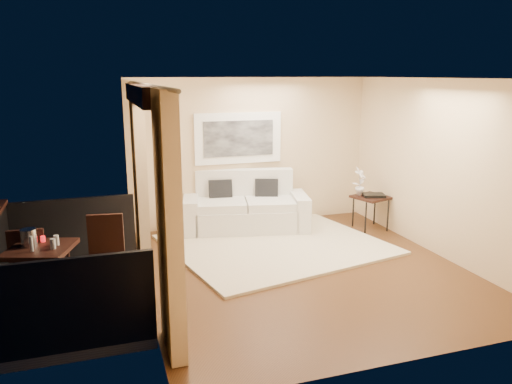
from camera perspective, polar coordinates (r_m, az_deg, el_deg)
name	(u,v)px	position (r m, az deg, el deg)	size (l,w,h in m)	color
floor	(303,270)	(7.33, 5.41, -8.81)	(5.00, 5.00, 0.00)	#523018
room_shell	(144,94)	(6.25, -12.63, 10.85)	(5.00, 6.40, 5.00)	white
balcony	(58,288)	(6.75, -21.72, -10.12)	(1.81, 2.60, 1.17)	#605B56
curtains	(151,190)	(6.41, -11.92, 0.23)	(0.16, 4.80, 2.64)	tan
artwork	(238,138)	(9.10, -2.02, 6.16)	(1.62, 0.07, 0.92)	white
rug	(275,244)	(8.27, 2.20, -5.99)	(3.26, 2.84, 0.04)	beige
sofa	(245,209)	(9.00, -1.22, -2.01)	(2.34, 1.38, 1.06)	silver
side_table	(371,199)	(9.22, 13.01, -0.81)	(0.71, 0.71, 0.61)	black
tray	(374,195)	(9.18, 13.30, -0.36)	(0.38, 0.28, 0.05)	black
orchid	(360,181)	(9.17, 11.79, 1.20)	(0.27, 0.18, 0.52)	white
bistro_table	(41,254)	(6.33, -23.40, -6.48)	(0.87, 0.87, 0.81)	black
balcony_chair_far	(29,259)	(6.74, -24.49, -6.99)	(0.44, 0.44, 0.96)	black
balcony_chair_near	(106,249)	(6.62, -16.80, -6.26)	(0.51, 0.51, 1.03)	black
ice_bucket	(29,237)	(6.37, -24.54, -4.74)	(0.18, 0.18, 0.20)	silver
candle	(43,239)	(6.47, -23.18, -4.95)	(0.06, 0.06, 0.07)	red
vase	(31,244)	(6.16, -24.28, -5.42)	(0.04, 0.04, 0.18)	white
glass_a	(53,244)	(6.17, -22.20, -5.50)	(0.06, 0.06, 0.12)	silver
glass_b	(56,240)	(6.28, -21.85, -5.14)	(0.06, 0.06, 0.12)	silver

